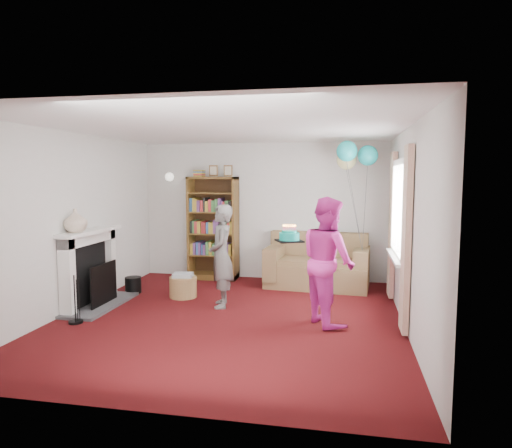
% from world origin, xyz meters
% --- Properties ---
extents(ground, '(5.00, 5.00, 0.00)m').
position_xyz_m(ground, '(0.00, 0.00, 0.00)').
color(ground, '#35080B').
rests_on(ground, ground).
extents(wall_back, '(4.50, 0.02, 2.50)m').
position_xyz_m(wall_back, '(0.00, 2.51, 1.25)').
color(wall_back, silver).
rests_on(wall_back, ground).
extents(wall_left, '(0.02, 5.00, 2.50)m').
position_xyz_m(wall_left, '(-2.26, 0.00, 1.25)').
color(wall_left, silver).
rests_on(wall_left, ground).
extents(wall_right, '(0.02, 5.00, 2.50)m').
position_xyz_m(wall_right, '(2.26, 0.00, 1.25)').
color(wall_right, silver).
rests_on(wall_right, ground).
extents(ceiling, '(4.50, 5.00, 0.01)m').
position_xyz_m(ceiling, '(0.00, 0.00, 2.50)').
color(ceiling, white).
rests_on(ceiling, wall_back).
extents(fireplace, '(0.55, 1.80, 1.12)m').
position_xyz_m(fireplace, '(-2.09, 0.19, 0.51)').
color(fireplace, '#3F3F42').
rests_on(fireplace, ground).
extents(window_bay, '(0.14, 2.02, 2.20)m').
position_xyz_m(window_bay, '(2.21, 0.60, 1.20)').
color(window_bay, white).
rests_on(window_bay, ground).
extents(wall_sconce, '(0.16, 0.23, 0.16)m').
position_xyz_m(wall_sconce, '(-1.75, 2.36, 1.88)').
color(wall_sconce, gold).
rests_on(wall_sconce, ground).
extents(bookcase, '(0.89, 0.42, 2.09)m').
position_xyz_m(bookcase, '(-0.88, 2.30, 0.92)').
color(bookcase, '#472B14').
rests_on(bookcase, ground).
extents(sofa, '(1.71, 0.91, 0.91)m').
position_xyz_m(sofa, '(1.05, 2.07, 0.34)').
color(sofa, brown).
rests_on(sofa, ground).
extents(wicker_basket, '(0.43, 0.43, 0.38)m').
position_xyz_m(wicker_basket, '(-0.98, 0.91, 0.17)').
color(wicker_basket, '#A1804B').
rests_on(wicker_basket, ground).
extents(person_striped, '(0.49, 0.62, 1.49)m').
position_xyz_m(person_striped, '(-0.25, 0.53, 0.74)').
color(person_striped, black).
rests_on(person_striped, ground).
extents(person_magenta, '(0.93, 1.00, 1.63)m').
position_xyz_m(person_magenta, '(1.29, 0.06, 0.82)').
color(person_magenta, '#CC2892').
rests_on(person_magenta, ground).
extents(birthday_cake, '(0.33, 0.33, 0.22)m').
position_xyz_m(birthday_cake, '(0.76, 0.28, 1.08)').
color(birthday_cake, black).
rests_on(birthday_cake, ground).
extents(balloons, '(0.66, 0.71, 1.78)m').
position_xyz_m(balloons, '(1.61, 1.81, 2.22)').
color(balloons, '#3F3F3F').
rests_on(balloons, ground).
extents(mantel_vase, '(0.34, 0.34, 0.33)m').
position_xyz_m(mantel_vase, '(-2.12, -0.15, 1.29)').
color(mantel_vase, beige).
rests_on(mantel_vase, fireplace).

